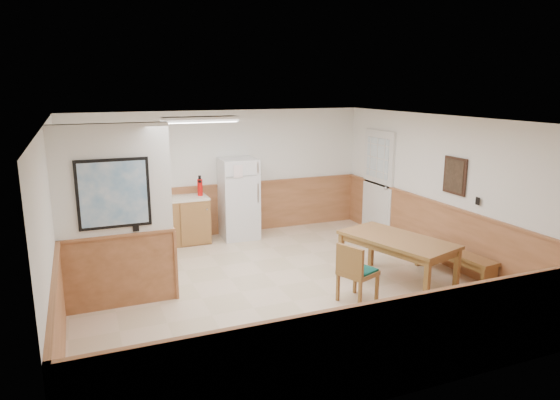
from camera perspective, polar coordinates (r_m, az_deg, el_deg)
name	(u,v)px	position (r m, az deg, el deg)	size (l,w,h in m)	color
ground	(277,286)	(7.68, -0.30, -9.81)	(6.00, 6.00, 0.00)	beige
ceiling	(277,120)	(7.09, -0.32, 9.16)	(6.00, 6.00, 0.02)	white
back_wall	(222,173)	(10.07, -6.69, 3.04)	(6.00, 0.02, 2.50)	white
right_wall	(443,190)	(8.82, 18.08, 1.07)	(0.02, 6.00, 2.50)	white
left_wall	(53,228)	(6.80, -24.51, -2.90)	(0.02, 6.00, 2.50)	white
wainscot_back	(223,210)	(10.21, -6.55, -1.13)	(6.00, 0.04, 1.00)	#B67448
wainscot_right	(438,233)	(8.99, 17.65, -3.62)	(0.04, 6.00, 1.00)	#B67448
wainscot_left	(61,284)	(7.03, -23.77, -8.79)	(0.04, 6.00, 1.00)	#B67448
partition_wall	(115,219)	(6.99, -18.32, -2.11)	(1.50, 0.20, 2.50)	white
kitchen_counter	(165,221)	(9.69, -12.96, -2.38)	(2.20, 0.61, 1.00)	olive
exterior_door	(378,182)	(10.33, 11.10, 2.02)	(0.07, 1.02, 2.15)	white
kitchen_window	(111,165)	(9.66, -18.80, 3.82)	(0.80, 0.04, 1.00)	white
wall_painting	(455,176)	(8.53, 19.34, 2.63)	(0.04, 0.50, 0.60)	#301C13
fluorescent_fixture	(200,119)	(8.10, -9.15, 9.08)	(1.20, 0.30, 0.09)	white
refrigerator	(239,198)	(9.88, -4.75, 0.19)	(0.73, 0.73, 1.59)	silver
dining_table	(397,244)	(7.70, 13.23, -4.89)	(1.32, 1.88, 0.75)	brown
dining_bench	(454,257)	(8.34, 19.30, -6.19)	(0.45, 1.47, 0.45)	brown
dining_chair	(354,269)	(7.02, 8.47, -7.83)	(0.73, 0.62, 0.85)	brown
fire_extinguisher	(200,187)	(9.68, -9.13, 1.50)	(0.11, 0.11, 0.39)	red
soap_bottle	(104,198)	(9.43, -19.43, 0.20)	(0.07, 0.07, 0.21)	#1A9237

